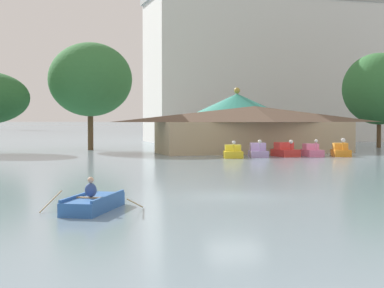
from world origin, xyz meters
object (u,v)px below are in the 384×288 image
at_px(pedal_boat_orange, 341,151).
at_px(background_building_block, 267,70).
at_px(boathouse, 255,128).
at_px(pedal_boat_pink, 312,151).
at_px(shoreline_tree_mid, 90,80).
at_px(pedal_boat_lavender, 258,151).
at_px(green_roof_pavilion, 237,117).
at_px(pedal_boat_red, 285,151).
at_px(pedal_boat_yellow, 233,153).
at_px(rowboat_with_rower, 93,203).
at_px(shoreline_tree_right, 379,89).

relative_size(pedal_boat_orange, background_building_block, 0.07).
bearing_deg(boathouse, pedal_boat_pink, -68.17).
distance_m(pedal_boat_orange, shoreline_tree_mid, 28.22).
height_order(pedal_boat_lavender, green_roof_pavilion, green_roof_pavilion).
height_order(pedal_boat_red, pedal_boat_orange, pedal_boat_orange).
relative_size(pedal_boat_red, pedal_boat_pink, 0.99).
bearing_deg(pedal_boat_yellow, shoreline_tree_mid, -134.07).
distance_m(green_roof_pavilion, shoreline_tree_mid, 17.10).
bearing_deg(pedal_boat_pink, rowboat_with_rower, -31.95).
distance_m(pedal_boat_red, green_roof_pavilion, 15.88).
bearing_deg(shoreline_tree_mid, background_building_block, 35.62).
distance_m(rowboat_with_rower, pedal_boat_lavender, 34.74).
distance_m(rowboat_with_rower, background_building_block, 77.17).
xyz_separation_m(shoreline_tree_mid, shoreline_tree_right, (33.81, -3.17, -0.70)).
distance_m(rowboat_with_rower, boathouse, 41.73).
height_order(pedal_boat_lavender, shoreline_tree_mid, shoreline_tree_mid).
bearing_deg(pedal_boat_orange, green_roof_pavilion, -149.92).
xyz_separation_m(green_roof_pavilion, shoreline_tree_right, (17.25, -1.98, 3.41)).
bearing_deg(pedal_boat_orange, pedal_boat_yellow, -75.70).
xyz_separation_m(pedal_boat_lavender, pedal_boat_orange, (7.59, -1.12, -0.01)).
bearing_deg(pedal_boat_red, background_building_block, 157.06).
distance_m(rowboat_with_rower, pedal_boat_orange, 38.45).
relative_size(pedal_boat_pink, background_building_block, 0.08).
bearing_deg(rowboat_with_rower, boathouse, -2.99).
xyz_separation_m(pedal_boat_yellow, green_roof_pavilion, (6.37, 16.41, 3.13)).
xyz_separation_m(pedal_boat_pink, green_roof_pavilion, (-1.32, 16.13, 3.12)).
bearing_deg(green_roof_pavilion, pedal_boat_orange, -77.37).
xyz_separation_m(boathouse, shoreline_tree_right, (18.73, 7.17, 4.53)).
relative_size(pedal_boat_yellow, shoreline_tree_mid, 0.22).
height_order(pedal_boat_lavender, pedal_boat_red, pedal_boat_lavender).
distance_m(pedal_boat_lavender, green_roof_pavilion, 16.59).
bearing_deg(pedal_boat_red, pedal_boat_yellow, -83.23).
height_order(boathouse, background_building_block, background_building_block).
bearing_deg(pedal_boat_orange, shoreline_tree_right, 155.55).
distance_m(boathouse, shoreline_tree_right, 20.56).
distance_m(green_roof_pavilion, shoreline_tree_right, 17.70).
xyz_separation_m(boathouse, background_building_block, (14.60, 31.61, 8.53)).
height_order(pedal_boat_yellow, pedal_boat_red, pedal_boat_yellow).
height_order(pedal_boat_lavender, pedal_boat_orange, pedal_boat_orange).
bearing_deg(boathouse, pedal_boat_orange, -55.98).
height_order(green_roof_pavilion, background_building_block, background_building_block).
bearing_deg(shoreline_tree_right, pedal_boat_lavender, -146.61).
relative_size(pedal_boat_orange, shoreline_tree_mid, 0.23).
bearing_deg(pedal_boat_red, shoreline_tree_mid, -139.66).
xyz_separation_m(pedal_boat_red, background_building_block, (14.17, 38.00, 10.48)).
distance_m(rowboat_with_rower, shoreline_tree_right, 58.97).
bearing_deg(shoreline_tree_mid, pedal_boat_lavender, -53.16).
xyz_separation_m(pedal_boat_lavender, shoreline_tree_right, (21.04, 13.87, 6.49)).
bearing_deg(pedal_boat_yellow, shoreline_tree_right, 137.27).
bearing_deg(green_roof_pavilion, rowboat_with_rower, -116.05).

